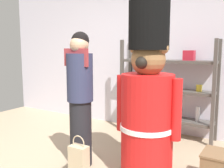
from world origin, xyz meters
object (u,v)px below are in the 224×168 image
Objects in this scene: merchandise_shelf at (166,87)px; person_shopper at (80,96)px; teddy_bear_guard at (147,104)px; shopping_bag at (79,161)px.

person_shopper reaches higher than merchandise_shelf.
person_shopper is (-0.80, -0.12, 0.03)m from teddy_bear_guard.
person_shopper is (-0.48, -1.56, 0.06)m from merchandise_shelf.
shopping_bag is at bearing -146.68° from teddy_bear_guard.
person_shopper is at bearing 124.17° from shopping_bag.
merchandise_shelf is 0.82× the size of teddy_bear_guard.
teddy_bear_guard is 0.81m from person_shopper.
person_shopper is at bearing -107.26° from merchandise_shelf.
person_shopper is 3.31× the size of shopping_bag.
shopping_bag is (-0.61, -0.40, -0.63)m from teddy_bear_guard.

